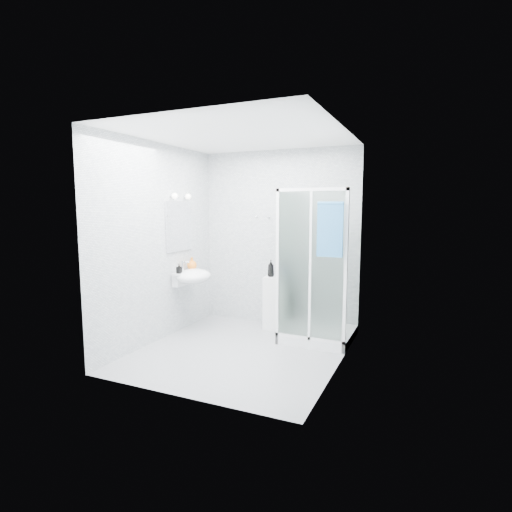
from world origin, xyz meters
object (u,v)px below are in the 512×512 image
at_px(wall_basin, 192,276).
at_px(soap_dispenser_black, 179,269).
at_px(hand_towel, 330,228).
at_px(soap_dispenser_orange, 192,263).
at_px(storage_cabinet, 276,303).
at_px(shower_enclosure, 311,307).
at_px(shampoo_bottle_b, 282,268).
at_px(shampoo_bottle_a, 271,268).

relative_size(wall_basin, soap_dispenser_black, 4.15).
xyz_separation_m(wall_basin, soap_dispenser_black, (-0.08, -0.19, 0.13)).
height_order(hand_towel, soap_dispenser_orange, hand_towel).
bearing_deg(storage_cabinet, wall_basin, -155.71).
distance_m(hand_towel, soap_dispenser_black, 2.15).
height_order(storage_cabinet, hand_towel, hand_towel).
height_order(shower_enclosure, soap_dispenser_orange, shower_enclosure).
distance_m(wall_basin, soap_dispenser_black, 0.25).
distance_m(shower_enclosure, storage_cabinet, 0.68).
distance_m(shower_enclosure, wall_basin, 1.72).
bearing_deg(shampoo_bottle_b, hand_towel, -40.33).
bearing_deg(shampoo_bottle_a, storage_cabinet, 24.96).
height_order(storage_cabinet, soap_dispenser_orange, soap_dispenser_orange).
relative_size(shampoo_bottle_a, soap_dispenser_black, 1.82).
bearing_deg(soap_dispenser_black, shampoo_bottle_b, 35.26).
height_order(wall_basin, storage_cabinet, wall_basin).
bearing_deg(soap_dispenser_orange, wall_basin, -57.41).
distance_m(wall_basin, hand_towel, 2.11).
xyz_separation_m(shower_enclosure, wall_basin, (-1.66, -0.32, 0.35)).
bearing_deg(hand_towel, shampoo_bottle_b, 139.67).
height_order(hand_towel, soap_dispenser_black, hand_towel).
xyz_separation_m(hand_towel, soap_dispenser_black, (-2.06, -0.10, -0.59)).
distance_m(wall_basin, storage_cabinet, 1.27).
distance_m(storage_cabinet, shampoo_bottle_b, 0.52).
relative_size(storage_cabinet, soap_dispenser_black, 5.71).
relative_size(shampoo_bottle_b, soap_dispenser_orange, 1.34).
xyz_separation_m(shampoo_bottle_b, soap_dispenser_orange, (-1.22, -0.48, 0.06)).
xyz_separation_m(shampoo_bottle_a, shampoo_bottle_b, (0.14, 0.08, -0.00)).
bearing_deg(shampoo_bottle_b, storage_cabinet, -143.33).
bearing_deg(shower_enclosure, wall_basin, -169.19).
height_order(shower_enclosure, shampoo_bottle_b, shower_enclosure).
bearing_deg(storage_cabinet, soap_dispenser_black, -150.58).
bearing_deg(soap_dispenser_black, shampoo_bottle_a, 35.77).
bearing_deg(storage_cabinet, shampoo_bottle_b, 30.91).
relative_size(soap_dispenser_orange, soap_dispenser_black, 1.36).
relative_size(wall_basin, shampoo_bottle_b, 2.28).
relative_size(storage_cabinet, shampoo_bottle_a, 3.14).
bearing_deg(shampoo_bottle_b, wall_basin, -149.51).
relative_size(shower_enclosure, storage_cabinet, 2.60).
bearing_deg(soap_dispenser_black, storage_cabinet, 35.18).
xyz_separation_m(shower_enclosure, storage_cabinet, (-0.61, 0.29, -0.06)).
relative_size(storage_cabinet, soap_dispenser_orange, 4.21).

